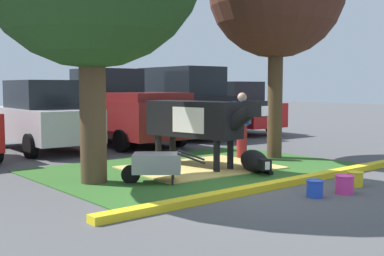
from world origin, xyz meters
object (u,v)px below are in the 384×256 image
at_px(cow_holstein, 197,120).
at_px(bucket_pink, 344,184).
at_px(sedan_silver, 43,116).
at_px(person_handler, 242,123).
at_px(bucket_yellow, 355,179).
at_px(pickup_truck_maroon, 120,109).
at_px(suv_black, 181,102).
at_px(sedan_red, 231,108).
at_px(bucket_blue, 315,188).
at_px(wheelbarrow, 156,164).
at_px(calf_lying, 255,161).

height_order(cow_holstein, bucket_pink, cow_holstein).
bearing_deg(sedan_silver, bucket_pink, -79.83).
relative_size(person_handler, bucket_yellow, 5.57).
bearing_deg(pickup_truck_maroon, bucket_pink, -96.01).
height_order(sedan_silver, suv_black, suv_black).
relative_size(cow_holstein, sedan_red, 0.70).
bearing_deg(sedan_red, bucket_yellow, -121.68).
bearing_deg(bucket_blue, suv_black, 64.41).
bearing_deg(suv_black, bucket_blue, -115.59).
height_order(person_handler, bucket_pink, person_handler).
height_order(person_handler, sedan_silver, sedan_silver).
height_order(cow_holstein, sedan_red, sedan_red).
bearing_deg(person_handler, cow_holstein, -169.13).
height_order(wheelbarrow, sedan_silver, sedan_silver).
relative_size(person_handler, suv_black, 0.36).
bearing_deg(calf_lying, suv_black, 63.58).
xyz_separation_m(bucket_pink, suv_black, (3.72, 9.24, 1.10)).
height_order(calf_lying, bucket_blue, calf_lying).
bearing_deg(pickup_truck_maroon, bucket_blue, -100.16).
xyz_separation_m(bucket_blue, sedan_red, (6.87, 9.08, 0.83)).
distance_m(bucket_blue, suv_black, 10.14).
height_order(wheelbarrow, pickup_truck_maroon, pickup_truck_maroon).
height_order(bucket_blue, suv_black, suv_black).
bearing_deg(bucket_pink, wheelbarrow, 126.02).
xyz_separation_m(person_handler, pickup_truck_maroon, (-0.58, 4.92, 0.20)).
xyz_separation_m(cow_holstein, sedan_silver, (-1.32, 5.33, -0.12)).
height_order(sedan_silver, sedan_red, same).
distance_m(bucket_yellow, suv_black, 9.60).
height_order(bucket_blue, bucket_pink, bucket_pink).
xyz_separation_m(cow_holstein, suv_black, (4.00, 5.62, 0.17)).
bearing_deg(bucket_yellow, suv_black, 71.34).
xyz_separation_m(calf_lying, suv_black, (3.39, 6.83, 1.03)).
bearing_deg(bucket_pink, sedan_red, 55.94).
bearing_deg(suv_black, cow_holstein, -125.45).
distance_m(bucket_yellow, pickup_truck_maroon, 8.74).
distance_m(wheelbarrow, sedan_silver, 6.21).
relative_size(wheelbarrow, bucket_blue, 4.78).
bearing_deg(bucket_pink, sedan_silver, 100.17).
height_order(wheelbarrow, sedan_red, sedan_red).
bearing_deg(bucket_yellow, bucket_blue, -177.82).
height_order(bucket_pink, bucket_yellow, bucket_pink).
bearing_deg(bucket_pink, bucket_blue, 166.09).
relative_size(cow_holstein, pickup_truck_maroon, 0.57).
distance_m(calf_lying, person_handler, 2.06).
height_order(bucket_blue, sedan_red, sedan_red).
xyz_separation_m(cow_holstein, wheelbarrow, (-1.74, -0.84, -0.71)).
xyz_separation_m(person_handler, bucket_yellow, (-0.84, -3.76, -0.76)).
height_order(calf_lying, bucket_yellow, calf_lying).
bearing_deg(calf_lying, cow_holstein, 116.90).
height_order(calf_lying, person_handler, person_handler).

